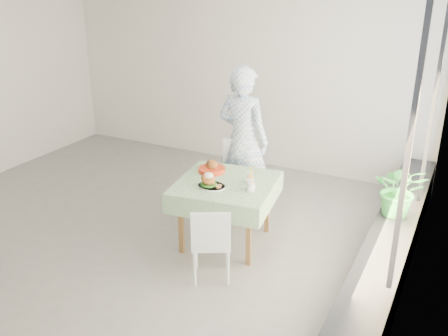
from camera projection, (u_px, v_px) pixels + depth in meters
The scene contains 14 objects.
floor at pixel (150, 222), 6.15m from camera, with size 6.00×6.00×0.00m, color slate.
wall_back at pixel (239, 74), 7.71m from camera, with size 6.00×0.02×2.80m, color silver.
wall_right at pixel (425, 153), 4.37m from camera, with size 0.02×5.00×2.80m, color silver.
window_pane at pixel (425, 126), 4.29m from camera, with size 0.01×4.80×2.18m, color #D1E0F9.
window_ledge at pixel (386, 261), 4.88m from camera, with size 0.40×4.80×0.50m, color black.
cafe_table at pixel (226, 205), 5.55m from camera, with size 1.17×1.17×0.74m.
chair_far at pixel (236, 194), 6.21m from camera, with size 0.51×0.51×0.96m.
chair_near at pixel (211, 256), 4.96m from camera, with size 0.51×0.51×0.80m.
diner at pixel (243, 140), 6.18m from camera, with size 0.68×0.45×1.87m, color #82A4D0.
main_dish at pixel (210, 182), 5.31m from camera, with size 0.31×0.31×0.16m.
juice_cup_orange at pixel (250, 179), 5.39m from camera, with size 0.09×0.09×0.24m.
juice_cup_lemonade at pixel (251, 186), 5.20m from camera, with size 0.10×0.10×0.27m.
second_dish at pixel (212, 168), 5.71m from camera, with size 0.31×0.31×0.15m.
potted_plant at pixel (400, 190), 5.14m from camera, with size 0.52×0.45×0.58m, color #256F32.
Camera 1 is at (3.30, -4.46, 2.89)m, focal length 40.00 mm.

